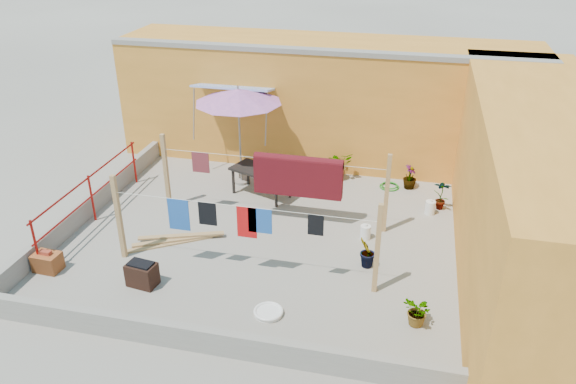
% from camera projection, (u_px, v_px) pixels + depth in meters
% --- Properties ---
extents(ground, '(80.00, 80.00, 0.00)m').
position_uv_depth(ground, '(263.00, 236.00, 12.01)').
color(ground, '#9E998E').
rests_on(ground, ground).
extents(wall_back, '(11.00, 3.27, 3.21)m').
position_uv_depth(wall_back, '(325.00, 100.00, 15.26)').
color(wall_back, orange).
rests_on(wall_back, ground).
extents(wall_right, '(2.40, 9.00, 3.20)m').
position_uv_depth(wall_right, '(536.00, 194.00, 10.23)').
color(wall_right, orange).
rests_on(wall_right, ground).
extents(parapet_front, '(8.30, 0.16, 0.44)m').
position_uv_depth(parapet_front, '(202.00, 339.00, 8.80)').
color(parapet_front, gray).
rests_on(parapet_front, ground).
extents(parapet_left, '(0.16, 7.30, 0.44)m').
position_uv_depth(parapet_left, '(90.00, 206.00, 12.74)').
color(parapet_left, gray).
rests_on(parapet_left, ground).
extents(red_railing, '(0.05, 4.20, 1.10)m').
position_uv_depth(red_railing, '(91.00, 191.00, 12.29)').
color(red_railing, maroon).
rests_on(red_railing, ground).
extents(clothesline_rig, '(5.09, 2.35, 1.80)m').
position_uv_depth(clothesline_rig, '(290.00, 182.00, 11.92)').
color(clothesline_rig, tan).
rests_on(clothesline_rig, ground).
extents(patio_umbrella, '(2.59, 2.59, 2.53)m').
position_uv_depth(patio_umbrella, '(238.00, 97.00, 13.32)').
color(patio_umbrella, gray).
rests_on(patio_umbrella, ground).
extents(outdoor_table, '(1.62, 1.20, 0.68)m').
position_uv_depth(outdoor_table, '(261.00, 172.00, 13.43)').
color(outdoor_table, black).
rests_on(outdoor_table, ground).
extents(brick_stack, '(0.52, 0.39, 0.44)m').
position_uv_depth(brick_stack, '(47.00, 262.00, 10.79)').
color(brick_stack, '#B25A29').
rests_on(brick_stack, ground).
extents(lumber_pile, '(1.80, 1.16, 0.12)m').
position_uv_depth(lumber_pile, '(176.00, 240.00, 11.76)').
color(lumber_pile, tan).
rests_on(lumber_pile, ground).
extents(brazier, '(0.58, 0.43, 0.48)m').
position_uv_depth(brazier, '(142.00, 274.00, 10.35)').
color(brazier, black).
rests_on(brazier, ground).
extents(white_basin, '(0.52, 0.52, 0.09)m').
position_uv_depth(white_basin, '(268.00, 312.00, 9.67)').
color(white_basin, silver).
rests_on(white_basin, ground).
extents(water_jug_a, '(0.23, 0.23, 0.36)m').
position_uv_depth(water_jug_a, '(430.00, 208.00, 12.81)').
color(water_jug_a, silver).
rests_on(water_jug_a, ground).
extents(water_jug_b, '(0.22, 0.22, 0.35)m').
position_uv_depth(water_jug_b, '(365.00, 232.00, 11.85)').
color(water_jug_b, silver).
rests_on(water_jug_b, ground).
extents(green_hose, '(0.49, 0.49, 0.07)m').
position_uv_depth(green_hose, '(389.00, 186.00, 14.08)').
color(green_hose, '#1F771A').
rests_on(green_hose, ground).
extents(plant_back_a, '(0.88, 0.85, 0.74)m').
position_uv_depth(plant_back_a, '(338.00, 165.00, 14.39)').
color(plant_back_a, '#195719').
rests_on(plant_back_a, ground).
extents(plant_back_b, '(0.39, 0.39, 0.61)m').
position_uv_depth(plant_back_b, '(410.00, 177.00, 13.92)').
color(plant_back_b, '#195719').
rests_on(plant_back_b, ground).
extents(plant_right_a, '(0.43, 0.32, 0.74)m').
position_uv_depth(plant_right_a, '(442.00, 195.00, 12.92)').
color(plant_right_a, '#195719').
rests_on(plant_right_a, ground).
extents(plant_right_b, '(0.34, 0.40, 0.69)m').
position_uv_depth(plant_right_b, '(367.00, 252.00, 10.80)').
color(plant_right_b, '#195719').
rests_on(plant_right_b, ground).
extents(plant_right_c, '(0.63, 0.65, 0.54)m').
position_uv_depth(plant_right_c, '(418.00, 312.00, 9.32)').
color(plant_right_c, '#195719').
rests_on(plant_right_c, ground).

